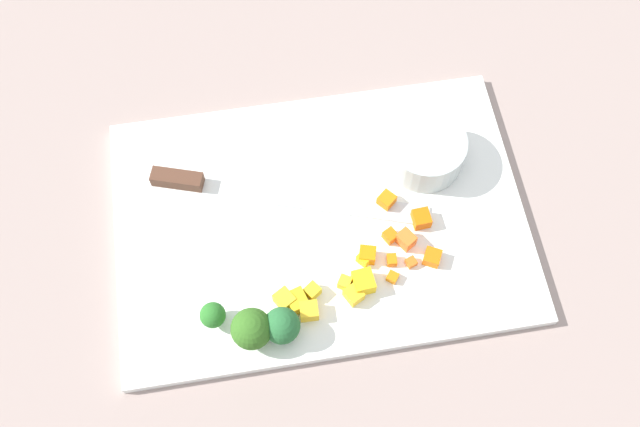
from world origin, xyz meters
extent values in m
plane|color=gray|center=(0.00, 0.00, 0.00)|extent=(4.00, 4.00, 0.00)
cube|color=white|center=(0.00, 0.00, 0.01)|extent=(0.45, 0.31, 0.01)
cylinder|color=#B2BFBD|center=(-0.13, -0.05, 0.03)|extent=(0.09, 0.09, 0.04)
cube|color=silver|center=(-0.04, -0.01, 0.01)|extent=(0.17, 0.07, 0.00)
cube|color=#543323|center=(0.15, -0.07, 0.02)|extent=(0.06, 0.03, 0.02)
cube|color=orange|center=(-0.08, -0.01, 0.02)|extent=(0.02, 0.02, 0.02)
cube|color=orange|center=(-0.09, 0.04, 0.02)|extent=(0.02, 0.02, 0.02)
cube|color=orange|center=(-0.07, 0.06, 0.02)|extent=(0.01, 0.01, 0.01)
cube|color=orange|center=(-0.11, 0.07, 0.02)|extent=(0.02, 0.02, 0.01)
cube|color=orange|center=(-0.04, 0.06, 0.02)|extent=(0.02, 0.02, 0.01)
cube|color=orange|center=(-0.11, 0.02, 0.02)|extent=(0.02, 0.02, 0.02)
cube|color=orange|center=(-0.07, 0.04, 0.02)|extent=(0.02, 0.02, 0.01)
cube|color=orange|center=(-0.06, 0.08, 0.02)|extent=(0.02, 0.02, 0.01)
cube|color=orange|center=(-0.09, 0.07, 0.02)|extent=(0.01, 0.01, 0.01)
cube|color=yellow|center=(-0.02, 0.10, 0.02)|extent=(0.02, 0.02, 0.02)
cube|color=yellow|center=(0.05, 0.09, 0.02)|extent=(0.02, 0.03, 0.02)
cube|color=yellow|center=(0.03, 0.11, 0.02)|extent=(0.02, 0.02, 0.02)
cube|color=yellow|center=(0.02, 0.09, 0.02)|extent=(0.02, 0.02, 0.01)
cube|color=yellow|center=(-0.03, 0.09, 0.02)|extent=(0.02, 0.03, 0.02)
cube|color=yellow|center=(-0.01, 0.08, 0.02)|extent=(0.02, 0.02, 0.01)
cube|color=yellow|center=(-0.04, 0.06, 0.02)|extent=(0.02, 0.02, 0.01)
cube|color=yellow|center=(0.04, 0.09, 0.02)|extent=(0.03, 0.03, 0.02)
cylinder|color=#97B558|center=(0.09, 0.12, 0.02)|extent=(0.01, 0.01, 0.01)
sphere|color=#346820|center=(0.09, 0.12, 0.04)|extent=(0.04, 0.04, 0.04)
cylinder|color=#8DAD61|center=(0.06, 0.12, 0.02)|extent=(0.01, 0.01, 0.01)
sphere|color=#276634|center=(0.06, 0.12, 0.03)|extent=(0.04, 0.04, 0.04)
cylinder|color=#86B454|center=(0.13, 0.10, 0.02)|extent=(0.01, 0.01, 0.01)
sphere|color=#2B7127|center=(0.13, 0.10, 0.03)|extent=(0.03, 0.03, 0.03)
camera|label=1|loc=(0.05, 0.33, 0.74)|focal=40.70mm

